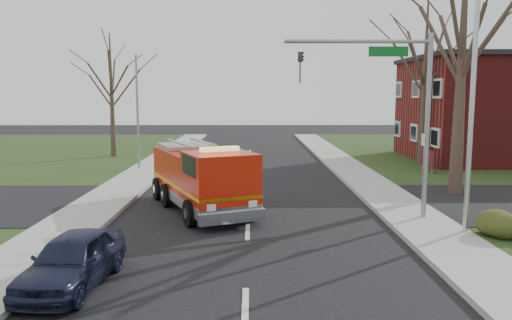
{
  "coord_description": "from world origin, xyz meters",
  "views": [
    {
      "loc": [
        0.14,
        -16.48,
        4.64
      ],
      "look_at": [
        0.32,
        3.56,
        2.0
      ],
      "focal_mm": 35.0,
      "sensor_mm": 36.0,
      "label": 1
    }
  ],
  "objects": [
    {
      "name": "bare_tree_left",
      "position": [
        -10.0,
        20.0,
        5.56
      ],
      "size": [
        4.5,
        4.5,
        9.0
      ],
      "color": "#403025",
      "rests_on": "ground"
    },
    {
      "name": "streetlight_pole",
      "position": [
        7.14,
        -0.5,
        4.55
      ],
      "size": [
        1.48,
        0.16,
        8.4
      ],
      "color": "#B7BABF",
      "rests_on": "ground"
    },
    {
      "name": "utility_pole_far",
      "position": [
        -6.8,
        14.0,
        3.5
      ],
      "size": [
        0.14,
        0.14,
        7.0
      ],
      "primitive_type": "cylinder",
      "color": "gray",
      "rests_on": "ground"
    },
    {
      "name": "bare_tree_near",
      "position": [
        9.5,
        6.0,
        7.41
      ],
      "size": [
        6.0,
        6.0,
        12.0
      ],
      "color": "#403025",
      "rests_on": "ground"
    },
    {
      "name": "health_center_sign",
      "position": [
        10.5,
        12.5,
        0.88
      ],
      "size": [
        0.12,
        2.0,
        1.4
      ],
      "color": "#53131A",
      "rests_on": "ground"
    },
    {
      "name": "bare_tree_far",
      "position": [
        11.0,
        15.0,
        6.49
      ],
      "size": [
        5.25,
        5.25,
        10.5
      ],
      "color": "#403025",
      "rests_on": "ground"
    },
    {
      "name": "parked_car_maroon",
      "position": [
        -4.2,
        -4.8,
        0.66
      ],
      "size": [
        1.93,
        4.01,
        1.32
      ],
      "primitive_type": "imported",
      "rotation": [
        0.0,
        0.0,
        -0.1
      ],
      "color": "#181D35",
      "rests_on": "ground"
    },
    {
      "name": "fire_engine",
      "position": [
        -1.86,
        3.22,
        1.26
      ],
      "size": [
        4.89,
        7.28,
        2.79
      ],
      "rotation": [
        0.0,
        0.0,
        0.41
      ],
      "color": "red",
      "rests_on": "ground"
    },
    {
      "name": "sidewalk_left",
      "position": [
        -6.2,
        0.0,
        0.07
      ],
      "size": [
        2.4,
        80.0,
        0.15
      ],
      "primitive_type": "cube",
      "color": "gray",
      "rests_on": "ground"
    },
    {
      "name": "traffic_signal_mast",
      "position": [
        5.21,
        1.5,
        4.71
      ],
      "size": [
        5.29,
        0.18,
        6.8
      ],
      "color": "gray",
      "rests_on": "ground"
    },
    {
      "name": "sidewalk_right",
      "position": [
        6.2,
        0.0,
        0.07
      ],
      "size": [
        2.4,
        80.0,
        0.15
      ],
      "primitive_type": "cube",
      "color": "gray",
      "rests_on": "ground"
    },
    {
      "name": "ground",
      "position": [
        0.0,
        0.0,
        0.0
      ],
      "size": [
        120.0,
        120.0,
        0.0
      ],
      "primitive_type": "plane",
      "color": "black",
      "rests_on": "ground"
    }
  ]
}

